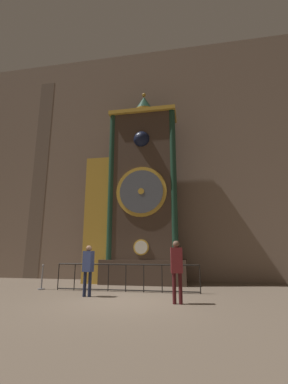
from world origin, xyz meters
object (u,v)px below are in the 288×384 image
clock_tower (136,196)px  stanchion_post (42,281)px  visitor_near (88,266)px  visitor_far (177,265)px

clock_tower → stanchion_post: clock_tower is taller
visitor_near → stanchion_post: (-2.39, 1.19, -0.70)m
stanchion_post → visitor_far: bearing=-18.9°
clock_tower → visitor_far: bearing=-63.5°
visitor_far → stanchion_post: size_ratio=1.88×
clock_tower → visitor_near: bearing=-104.1°
clock_tower → visitor_far: (2.14, -4.30, -3.06)m
visitor_near → stanchion_post: bearing=167.4°
clock_tower → visitor_near: clock_tower is taller
visitor_near → visitor_far: size_ratio=0.93×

